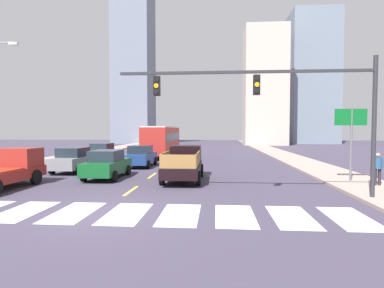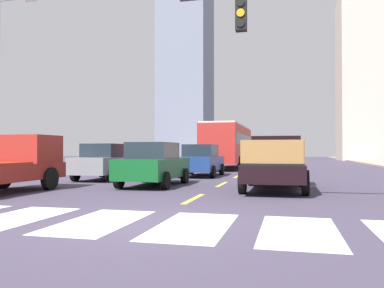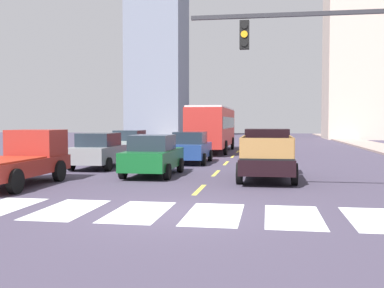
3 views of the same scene
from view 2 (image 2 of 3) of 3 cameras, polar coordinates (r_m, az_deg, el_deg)
ground_plane at (r=7.76m, az=-6.82°, el=-11.41°), size 160.00×160.00×0.00m
sidewalk_left at (r=29.00m, az=-16.05°, el=-3.51°), size 3.38×110.00×0.15m
crosswalk_stripe_3 at (r=9.14m, az=-24.09°, el=-9.70°), size 1.34×2.90×0.01m
crosswalk_stripe_4 at (r=8.13m, az=-13.23°, el=-10.87°), size 1.34×2.90×0.01m
crosswalk_stripe_5 at (r=7.48m, az=0.18°, el=-11.77°), size 1.34×2.90×0.01m
crosswalk_stripe_6 at (r=7.28m, az=15.26°, el=-12.04°), size 1.34×2.90×0.01m
lane_dash_0 at (r=11.54m, az=0.24°, el=-7.92°), size 0.16×2.40×0.01m
lane_dash_1 at (r=16.42m, az=4.35°, el=-5.83°), size 0.16×2.40×0.01m
lane_dash_2 at (r=21.36m, az=6.55°, el=-4.68°), size 0.16×2.40×0.01m
lane_dash_3 at (r=26.31m, az=7.92°, el=-3.97°), size 0.16×2.40×0.01m
lane_dash_4 at (r=31.29m, az=8.85°, el=-3.48°), size 0.16×2.40×0.01m
lane_dash_5 at (r=36.27m, az=9.53°, el=-3.12°), size 0.16×2.40×0.01m
lane_dash_6 at (r=41.25m, az=10.04°, el=-2.85°), size 0.16×2.40×0.01m
lane_dash_7 at (r=46.24m, az=10.45°, el=-2.63°), size 0.16×2.40×0.01m
pickup_stakebed at (r=14.77m, az=11.97°, el=-2.74°), size 2.18×5.20×1.96m
pickup_dark at (r=14.66m, az=-25.38°, el=-2.74°), size 2.18×5.20×1.96m
city_bus at (r=30.66m, az=5.28°, el=0.11°), size 2.72×10.80×3.32m
sedan_near_right at (r=21.39m, az=1.33°, el=-2.39°), size 2.02×4.40×1.72m
sedan_near_left at (r=15.75m, az=-5.54°, el=-2.92°), size 2.02×4.40×1.72m
sedan_mid at (r=19.49m, az=-12.29°, el=-2.51°), size 2.02×4.40×1.72m
sedan_far at (r=26.26m, az=-6.66°, el=-2.10°), size 2.02×4.40×1.72m
streetlight_left at (r=21.70m, az=-26.03°, el=8.62°), size 2.20×0.28×9.00m
tower_tall_centre at (r=69.90m, az=-0.90°, el=13.54°), size 8.14×9.31×37.69m
block_mid_left at (r=61.26m, az=24.27°, el=8.68°), size 8.15×7.88×23.05m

